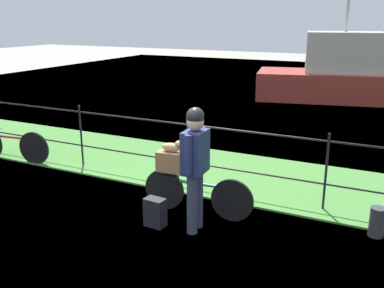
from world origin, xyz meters
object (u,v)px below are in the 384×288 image
object	(u,v)px
cyclist_person	(195,159)
bicycle_parked	(10,145)
mooring_bollard	(377,222)
backpack_on_paving	(155,212)
bicycle_main	(196,193)
moored_boat_near	(342,76)
terrier_dog	(173,147)
wooden_crate	(171,161)

from	to	relation	value
cyclist_person	bicycle_parked	xyz separation A→B (m)	(-4.53, 0.99, -0.66)
mooring_bollard	backpack_on_paving	bearing A→B (deg)	-159.38
bicycle_main	bicycle_parked	size ratio (longest dim) A/B	0.97
mooring_bollard	moored_boat_near	size ratio (longest dim) A/B	0.07
bicycle_parked	backpack_on_paving	bearing A→B (deg)	-15.78
cyclist_person	moored_boat_near	distance (m)	10.80
backpack_on_paving	bicycle_parked	xyz separation A→B (m)	(-3.99, 1.13, 0.14)
mooring_bollard	moored_boat_near	xyz separation A→B (m)	(-1.91, 9.90, 0.62)
cyclist_person	backpack_on_paving	bearing A→B (deg)	-165.14
backpack_on_paving	moored_boat_near	world-z (taller)	moored_boat_near
backpack_on_paving	terrier_dog	bearing A→B (deg)	-83.00
backpack_on_paving	mooring_bollard	distance (m)	2.93
bicycle_parked	bicycle_main	bearing A→B (deg)	-7.21
backpack_on_paving	wooden_crate	bearing A→B (deg)	-80.45
mooring_bollard	moored_boat_near	world-z (taller)	moored_boat_near
cyclist_person	moored_boat_near	size ratio (longest dim) A/B	0.28
mooring_bollard	moored_boat_near	distance (m)	10.10
bicycle_main	mooring_bollard	xyz separation A→B (m)	(2.40, 0.45, -0.13)
wooden_crate	backpack_on_paving	xyz separation A→B (m)	(0.04, -0.56, -0.56)
backpack_on_paving	moored_boat_near	size ratio (longest dim) A/B	0.07
cyclist_person	backpack_on_paving	xyz separation A→B (m)	(-0.54, -0.14, -0.80)
wooden_crate	moored_boat_near	world-z (taller)	moored_boat_near
bicycle_main	terrier_dog	xyz separation A→B (m)	(-0.36, -0.02, 0.66)
terrier_dog	backpack_on_paving	distance (m)	0.96
backpack_on_paving	bicycle_parked	bearing A→B (deg)	-10.83
bicycle_main	cyclist_person	world-z (taller)	cyclist_person
backpack_on_paving	cyclist_person	bearing A→B (deg)	-160.20
cyclist_person	bicycle_main	bearing A→B (deg)	114.62
cyclist_person	backpack_on_paving	distance (m)	0.98
terrier_dog	bicycle_parked	world-z (taller)	terrier_dog
mooring_bollard	bicycle_main	bearing A→B (deg)	-169.37
cyclist_person	wooden_crate	bearing A→B (deg)	144.65
bicycle_main	moored_boat_near	size ratio (longest dim) A/B	0.28
bicycle_main	moored_boat_near	distance (m)	10.38
bicycle_main	wooden_crate	bearing A→B (deg)	-176.24
terrier_dog	cyclist_person	size ratio (longest dim) A/B	0.19
wooden_crate	bicycle_main	bearing A→B (deg)	3.76
bicycle_main	bicycle_parked	bearing A→B (deg)	172.79
bicycle_main	bicycle_parked	world-z (taller)	bicycle_parked
bicycle_main	backpack_on_paving	bearing A→B (deg)	-120.11
wooden_crate	bicycle_parked	size ratio (longest dim) A/B	0.23
wooden_crate	bicycle_parked	xyz separation A→B (m)	(-3.95, 0.57, -0.42)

